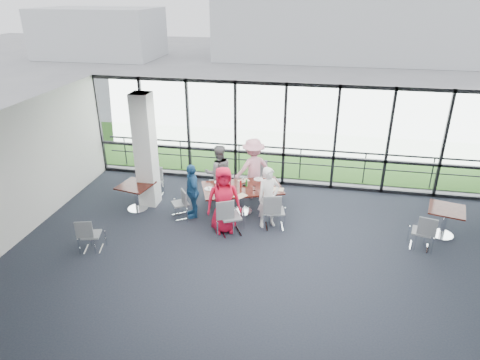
% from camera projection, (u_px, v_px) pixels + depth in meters
% --- Properties ---
extents(floor, '(12.00, 10.00, 0.02)m').
position_uv_depth(floor, '(258.00, 283.00, 9.04)').
color(floor, '#1D212D').
rests_on(floor, ground).
extents(ceiling, '(12.00, 10.00, 0.04)m').
position_uv_depth(ceiling, '(261.00, 139.00, 7.70)').
color(ceiling, silver).
rests_on(ceiling, ground).
extents(curtain_wall_back, '(12.00, 0.10, 3.20)m').
position_uv_depth(curtain_wall_back, '(284.00, 136.00, 12.83)').
color(curtain_wall_back, white).
rests_on(curtain_wall_back, ground).
extents(structural_column, '(0.50, 0.50, 3.20)m').
position_uv_depth(structural_column, '(146.00, 151.00, 11.67)').
color(structural_column, white).
rests_on(structural_column, ground).
extents(apron, '(80.00, 70.00, 0.02)m').
position_uv_depth(apron, '(294.00, 135.00, 17.97)').
color(apron, gray).
rests_on(apron, ground).
extents(grass_strip, '(80.00, 5.00, 0.01)m').
position_uv_depth(grass_strip, '(290.00, 151.00, 16.17)').
color(grass_strip, '#306121').
rests_on(grass_strip, ground).
extents(hangar_main, '(24.00, 10.00, 6.00)m').
position_uv_depth(hangar_main, '(364.00, 21.00, 35.67)').
color(hangar_main, silver).
rests_on(hangar_main, ground).
extents(hangar_aux, '(10.00, 6.00, 4.00)m').
position_uv_depth(hangar_aux, '(99.00, 33.00, 36.30)').
color(hangar_aux, silver).
rests_on(hangar_aux, ground).
extents(guard_rail, '(12.00, 0.06, 0.06)m').
position_uv_depth(guard_rail, '(285.00, 162.00, 13.83)').
color(guard_rail, '#2D2D33').
rests_on(guard_rail, ground).
extents(main_table, '(2.38, 1.84, 0.75)m').
position_uv_depth(main_table, '(242.00, 191.00, 11.59)').
color(main_table, black).
rests_on(main_table, ground).
extents(side_table_left, '(0.99, 0.99, 0.75)m').
position_uv_depth(side_table_left, '(136.00, 189.00, 11.74)').
color(side_table_left, black).
rests_on(side_table_left, ground).
extents(side_table_right, '(1.01, 1.01, 0.75)m').
position_uv_depth(side_table_right, '(446.00, 213.00, 10.48)').
color(side_table_right, black).
rests_on(side_table_right, ground).
extents(diner_near_left, '(0.99, 0.81, 1.74)m').
position_uv_depth(diner_near_left, '(224.00, 200.00, 10.60)').
color(diner_near_left, red).
rests_on(diner_near_left, ground).
extents(diner_near_right, '(0.73, 0.68, 1.62)m').
position_uv_depth(diner_near_right, '(268.00, 198.00, 10.85)').
color(diner_near_right, white).
rests_on(diner_near_right, ground).
extents(diner_far_left, '(0.93, 0.77, 1.65)m').
position_uv_depth(diner_far_left, '(218.00, 172.00, 12.26)').
color(diner_far_left, slate).
rests_on(diner_far_left, ground).
extents(diner_far_right, '(1.30, 1.15, 1.79)m').
position_uv_depth(diner_far_right, '(253.00, 168.00, 12.35)').
color(diner_far_right, '#F7A0B3').
rests_on(diner_far_right, ground).
extents(diner_end, '(0.84, 1.00, 1.50)m').
position_uv_depth(diner_end, '(192.00, 191.00, 11.35)').
color(diner_end, '#235A8F').
rests_on(diner_end, ground).
extents(chair_main_nl, '(0.63, 0.63, 0.97)m').
position_uv_depth(chair_main_nl, '(231.00, 217.00, 10.62)').
color(chair_main_nl, gray).
rests_on(chair_main_nl, ground).
extents(chair_main_nr, '(0.56, 0.56, 0.96)m').
position_uv_depth(chair_main_nr, '(275.00, 211.00, 10.90)').
color(chair_main_nr, gray).
rests_on(chair_main_nr, ground).
extents(chair_main_fl, '(0.54, 0.54, 0.87)m').
position_uv_depth(chair_main_fl, '(217.00, 183.00, 12.57)').
color(chair_main_fl, gray).
rests_on(chair_main_fl, ground).
extents(chair_main_fr, '(0.60, 0.60, 0.95)m').
position_uv_depth(chair_main_fr, '(256.00, 179.00, 12.72)').
color(chair_main_fr, gray).
rests_on(chair_main_fr, ground).
extents(chair_main_end, '(0.56, 0.56, 0.83)m').
position_uv_depth(chair_main_end, '(180.00, 203.00, 11.42)').
color(chair_main_end, gray).
rests_on(chair_main_end, ground).
extents(chair_spare_la, '(0.50, 0.50, 0.84)m').
position_uv_depth(chair_spare_la, '(91.00, 235.00, 9.98)').
color(chair_spare_la, gray).
rests_on(chair_spare_la, ground).
extents(chair_spare_lb, '(0.41, 0.41, 0.83)m').
position_uv_depth(chair_spare_lb, '(155.00, 183.00, 12.60)').
color(chair_spare_lb, gray).
rests_on(chair_spare_lb, ground).
extents(chair_spare_r, '(0.52, 0.52, 0.88)m').
position_uv_depth(chair_spare_r, '(422.00, 232.00, 10.06)').
color(chair_spare_r, gray).
rests_on(chair_spare_r, ground).
extents(plate_nl, '(0.28, 0.28, 0.01)m').
position_uv_depth(plate_nl, '(222.00, 195.00, 11.10)').
color(plate_nl, white).
rests_on(plate_nl, main_table).
extents(plate_nr, '(0.27, 0.27, 0.01)m').
position_uv_depth(plate_nr, '(269.00, 191.00, 11.33)').
color(plate_nr, white).
rests_on(plate_nr, main_table).
extents(plate_fl, '(0.24, 0.24, 0.01)m').
position_uv_depth(plate_fl, '(219.00, 182.00, 11.83)').
color(plate_fl, white).
rests_on(plate_fl, main_table).
extents(plate_fr, '(0.26, 0.26, 0.01)m').
position_uv_depth(plate_fr, '(258.00, 179.00, 12.01)').
color(plate_fr, white).
rests_on(plate_fr, main_table).
extents(plate_end, '(0.26, 0.26, 0.01)m').
position_uv_depth(plate_end, '(209.00, 189.00, 11.44)').
color(plate_end, white).
rests_on(plate_end, main_table).
extents(tumbler_a, '(0.07, 0.07, 0.14)m').
position_uv_depth(tumbler_a, '(232.00, 190.00, 11.24)').
color(tumbler_a, white).
rests_on(tumbler_a, main_table).
extents(tumbler_b, '(0.07, 0.07, 0.13)m').
position_uv_depth(tumbler_b, '(254.00, 188.00, 11.33)').
color(tumbler_b, white).
rests_on(tumbler_b, main_table).
extents(tumbler_c, '(0.07, 0.07, 0.14)m').
position_uv_depth(tumbler_c, '(243.00, 181.00, 11.77)').
color(tumbler_c, white).
rests_on(tumbler_c, main_table).
extents(tumbler_d, '(0.07, 0.07, 0.14)m').
position_uv_depth(tumbler_d, '(216.00, 189.00, 11.27)').
color(tumbler_d, white).
rests_on(tumbler_d, main_table).
extents(menu_a, '(0.38, 0.40, 0.00)m').
position_uv_depth(menu_a, '(241.00, 196.00, 11.06)').
color(menu_a, silver).
rests_on(menu_a, main_table).
extents(menu_b, '(0.33, 0.24, 0.00)m').
position_uv_depth(menu_b, '(278.00, 189.00, 11.43)').
color(menu_b, silver).
rests_on(menu_b, main_table).
extents(menu_c, '(0.36, 0.34, 0.00)m').
position_uv_depth(menu_c, '(244.00, 181.00, 11.94)').
color(menu_c, silver).
rests_on(menu_c, main_table).
extents(condiment_caddy, '(0.10, 0.07, 0.04)m').
position_uv_depth(condiment_caddy, '(245.00, 185.00, 11.62)').
color(condiment_caddy, black).
rests_on(condiment_caddy, main_table).
extents(ketchup_bottle, '(0.06, 0.06, 0.18)m').
position_uv_depth(ketchup_bottle, '(241.00, 184.00, 11.54)').
color(ketchup_bottle, maroon).
rests_on(ketchup_bottle, main_table).
extents(green_bottle, '(0.05, 0.05, 0.20)m').
position_uv_depth(green_bottle, '(246.00, 183.00, 11.56)').
color(green_bottle, '#1E7A20').
rests_on(green_bottle, main_table).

